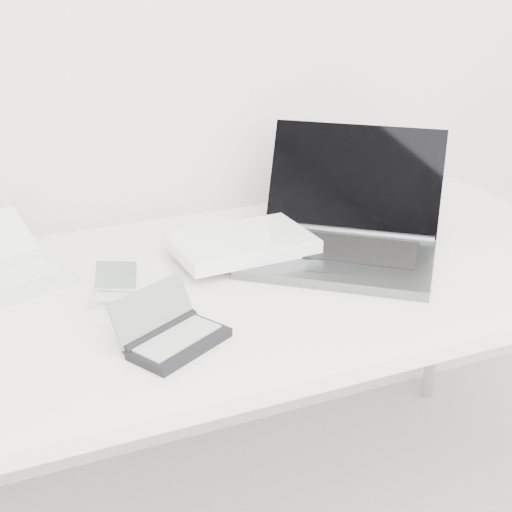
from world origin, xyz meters
name	(u,v)px	position (x,y,z in m)	size (l,w,h in m)	color
desk	(262,293)	(0.00, 1.55, 0.68)	(1.60, 0.80, 0.73)	white
laptop_large	(309,238)	(0.13, 1.60, 0.77)	(0.64, 0.55, 0.25)	slate
pda_silver	(113,293)	(-0.31, 1.55, 0.74)	(0.11, 0.12, 0.06)	silver
palmtop_charcoal	(172,335)	(-0.26, 1.34, 0.75)	(0.21, 0.19, 0.09)	black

